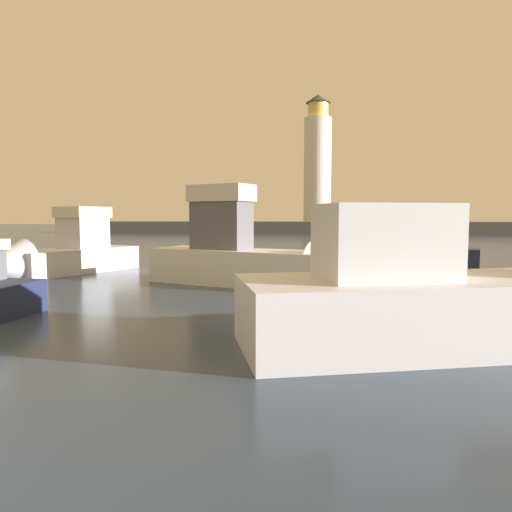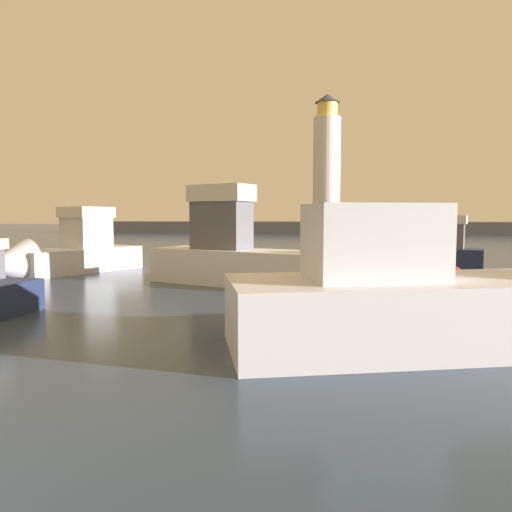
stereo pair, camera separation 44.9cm
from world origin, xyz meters
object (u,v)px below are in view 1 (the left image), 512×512
at_px(motorboat_5, 486,301).
at_px(mooring_buoy, 451,278).
at_px(motorboat_0, 407,253).
at_px(lighthouse, 318,162).
at_px(motorboat_3, 57,254).
at_px(motorboat_1, 255,257).

bearing_deg(motorboat_5, mooring_buoy, 81.75).
relative_size(motorboat_0, motorboat_5, 0.71).
height_order(lighthouse, motorboat_3, lighthouse).
distance_m(lighthouse, mooring_buoy, 54.79).
height_order(motorboat_0, motorboat_1, motorboat_1).
relative_size(lighthouse, motorboat_3, 2.38).
xyz_separation_m(motorboat_0, motorboat_1, (-6.21, -5.84, 0.21)).
height_order(motorboat_0, motorboat_5, motorboat_5).
bearing_deg(motorboat_0, motorboat_3, -166.53).
bearing_deg(motorboat_1, motorboat_5, -52.17).
relative_size(motorboat_0, mooring_buoy, 7.27).
bearing_deg(motorboat_5, motorboat_0, 87.56).
relative_size(motorboat_5, mooring_buoy, 10.19).
bearing_deg(motorboat_1, motorboat_0, 43.25).
bearing_deg(mooring_buoy, motorboat_0, 93.76).
distance_m(motorboat_1, motorboat_5, 9.22).
distance_m(lighthouse, motorboat_0, 48.44).
height_order(lighthouse, motorboat_5, lighthouse).
bearing_deg(motorboat_0, motorboat_1, -136.75).
distance_m(lighthouse, motorboat_1, 53.90).
relative_size(motorboat_1, mooring_buoy, 9.22).
bearing_deg(motorboat_0, lighthouse, 96.11).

